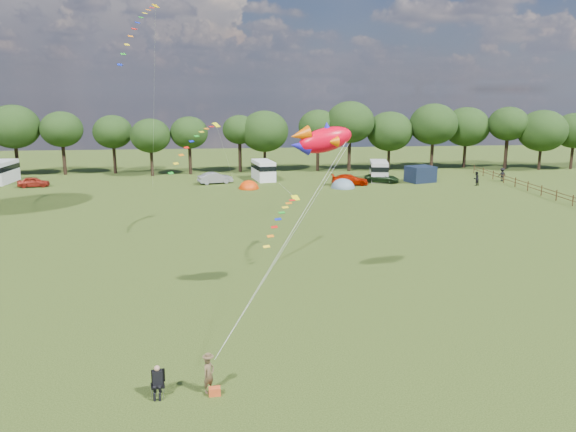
{
  "coord_description": "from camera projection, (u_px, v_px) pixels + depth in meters",
  "views": [
    {
      "loc": [
        -3.78,
        -26.88,
        11.94
      ],
      "look_at": [
        0.0,
        8.0,
        4.0
      ],
      "focal_mm": 35.0,
      "sensor_mm": 36.0,
      "label": 1
    }
  ],
  "objects": [
    {
      "name": "campervan_c",
      "position": [
        263.0,
        170.0,
        75.39
      ],
      "size": [
        3.13,
        5.6,
        2.6
      ],
      "rotation": [
        0.0,
        0.0,
        1.74
      ],
      "color": "white",
      "rests_on": "ground"
    },
    {
      "name": "kite_flyer",
      "position": [
        209.0,
        374.0,
        22.51
      ],
      "size": [
        0.64,
        0.65,
        1.52
      ],
      "primitive_type": "imported",
      "rotation": [
        0.0,
        0.0,
        0.84
      ],
      "color": "brown",
      "rests_on": "ground"
    },
    {
      "name": "car_b",
      "position": [
        215.0,
        178.0,
        72.51
      ],
      "size": [
        4.41,
        2.78,
        1.46
      ],
      "primitive_type": "imported",
      "rotation": [
        0.0,
        0.0,
        1.89
      ],
      "color": "gray",
      "rests_on": "ground"
    },
    {
      "name": "fish_kite",
      "position": [
        321.0,
        140.0,
        30.73
      ],
      "size": [
        3.88,
        1.89,
        2.03
      ],
      "rotation": [
        0.0,
        -0.21,
        0.2
      ],
      "color": "#F4001A",
      "rests_on": "ground"
    },
    {
      "name": "car_a",
      "position": [
        34.0,
        182.0,
        70.0
      ],
      "size": [
        3.96,
        1.94,
        1.27
      ],
      "primitive_type": "imported",
      "rotation": [
        0.0,
        0.0,
        1.69
      ],
      "color": "#A22619",
      "rests_on": "ground"
    },
    {
      "name": "streamer_kite_c",
      "position": [
        284.0,
        213.0,
        40.73
      ],
      "size": [
        3.13,
        4.82,
        2.78
      ],
      "rotation": [
        0.0,
        0.0,
        0.43
      ],
      "color": "yellow",
      "rests_on": "ground"
    },
    {
      "name": "tent_greyblue",
      "position": [
        343.0,
        188.0,
        69.6
      ],
      "size": [
        3.03,
        3.32,
        2.26
      ],
      "color": "slate",
      "rests_on": "ground"
    },
    {
      "name": "walker_b",
      "position": [
        502.0,
        175.0,
        74.39
      ],
      "size": [
        1.22,
        0.7,
        1.78
      ],
      "primitive_type": "imported",
      "rotation": [
        0.0,
        0.0,
        3.3
      ],
      "color": "black",
      "rests_on": "ground"
    },
    {
      "name": "walker_a",
      "position": [
        476.0,
        179.0,
        70.96
      ],
      "size": [
        1.02,
        0.88,
        1.79
      ],
      "primitive_type": "imported",
      "rotation": [
        0.0,
        0.0,
        3.64
      ],
      "color": "black",
      "rests_on": "ground"
    },
    {
      "name": "fence",
      "position": [
        535.0,
        187.0,
        65.76
      ],
      "size": [
        0.12,
        33.12,
        1.2
      ],
      "color": "#472D19",
      "rests_on": "ground"
    },
    {
      "name": "awning_navy",
      "position": [
        420.0,
        174.0,
        73.76
      ],
      "size": [
        4.01,
        3.61,
        2.08
      ],
      "primitive_type": "cube",
      "rotation": [
        0.0,
        0.0,
        0.32
      ],
      "color": "black",
      "rests_on": "ground"
    },
    {
      "name": "streamer_kite_b",
      "position": [
        198.0,
        140.0,
        46.64
      ],
      "size": [
        4.25,
        4.7,
        3.8
      ],
      "rotation": [
        0.0,
        0.0,
        0.93
      ],
      "color": "#FEFF07",
      "rests_on": "ground"
    },
    {
      "name": "ground_plane",
      "position": [
        305.0,
        325.0,
        29.09
      ],
      "size": [
        180.0,
        180.0,
        0.0
      ],
      "primitive_type": "plane",
      "color": "black",
      "rests_on": "ground"
    },
    {
      "name": "streamer_kite_a",
      "position": [
        141.0,
        24.0,
        50.26
      ],
      "size": [
        3.29,
        5.55,
        5.74
      ],
      "rotation": [
        0.0,
        0.0,
        0.82
      ],
      "color": "#CE9900",
      "rests_on": "ground"
    },
    {
      "name": "car_c",
      "position": [
        350.0,
        180.0,
        71.46
      ],
      "size": [
        4.65,
        2.26,
        1.35
      ],
      "primitive_type": "imported",
      "rotation": [
        0.0,
        0.0,
        1.49
      ],
      "color": "#B01700",
      "rests_on": "ground"
    },
    {
      "name": "campervan_a",
      "position": [
        1.0,
        171.0,
        72.92
      ],
      "size": [
        2.8,
        5.93,
        2.84
      ],
      "rotation": [
        0.0,
        0.0,
        1.51
      ],
      "color": "silver",
      "rests_on": "ground"
    },
    {
      "name": "car_d",
      "position": [
        382.0,
        178.0,
        73.29
      ],
      "size": [
        4.98,
        3.46,
        1.24
      ],
      "primitive_type": "imported",
      "rotation": [
        0.0,
        0.0,
        1.23
      ],
      "color": "black",
      "rests_on": "ground"
    },
    {
      "name": "campervan_d",
      "position": [
        379.0,
        170.0,
        74.93
      ],
      "size": [
        3.27,
        5.61,
        2.58
      ],
      "rotation": [
        0.0,
        0.0,
        1.37
      ],
      "color": "#B8B8BA",
      "rests_on": "ground"
    },
    {
      "name": "tree_line",
      "position": [
        289.0,
        129.0,
        81.57
      ],
      "size": [
        102.98,
        10.98,
        10.27
      ],
      "color": "black",
      "rests_on": "ground"
    },
    {
      "name": "kite_bag",
      "position": [
        215.0,
        391.0,
        22.38
      ],
      "size": [
        0.49,
        0.35,
        0.33
      ],
      "primitive_type": "cube",
      "rotation": [
        0.0,
        0.0,
        0.08
      ],
      "color": "#C9491F",
      "rests_on": "ground"
    },
    {
      "name": "tent_orange",
      "position": [
        249.0,
        188.0,
        69.06
      ],
      "size": [
        2.53,
        2.77,
        1.98
      ],
      "color": "#DD3906",
      "rests_on": "ground"
    },
    {
      "name": "camp_chair",
      "position": [
        158.0,
        377.0,
        22.21
      ],
      "size": [
        0.62,
        0.62,
        1.32
      ],
      "rotation": [
        0.0,
        0.0,
        0.19
      ],
      "color": "#99999E",
      "rests_on": "ground"
    }
  ]
}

